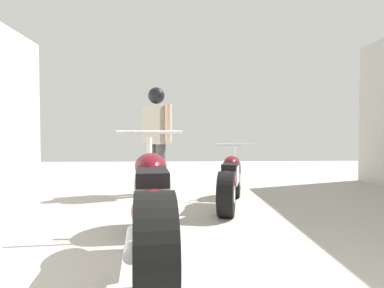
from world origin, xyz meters
The scene contains 4 objects.
ground_plane centered at (0.00, 3.08, 0.00)m, with size 16.12×16.12×0.00m, color #A8A399.
motorcycle_maroon_cruiser centered at (-0.72, 2.16, 0.43)m, with size 0.67×2.26×1.05m.
motorcycle_black_naked centered at (0.22, 4.08, 0.35)m, with size 0.70×1.81×0.85m.
mechanic_in_blue centered at (-0.86, 5.05, 1.06)m, with size 0.56×0.58×1.76m.
Camera 1 is at (-0.50, -0.56, 1.04)m, focal length 31.69 mm.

